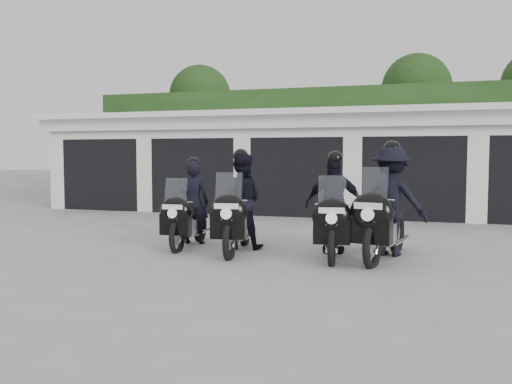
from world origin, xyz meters
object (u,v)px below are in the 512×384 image
(police_bike_a, at_px, (189,210))
(police_bike_c, at_px, (334,210))
(police_bike_b, at_px, (239,206))
(police_bike_d, at_px, (388,206))

(police_bike_a, relative_size, police_bike_c, 0.94)
(police_bike_b, xyz_separation_m, police_bike_d, (2.62, 0.12, 0.07))
(police_bike_c, distance_m, police_bike_d, 0.91)
(police_bike_a, relative_size, police_bike_d, 0.86)
(police_bike_c, bearing_deg, police_bike_d, -0.37)
(police_bike_b, bearing_deg, police_bike_c, -7.63)
(police_bike_c, xyz_separation_m, police_bike_d, (0.90, 0.10, 0.08))
(police_bike_b, relative_size, police_bike_d, 0.94)
(police_bike_b, height_order, police_bike_d, police_bike_d)
(police_bike_b, distance_m, police_bike_d, 2.62)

